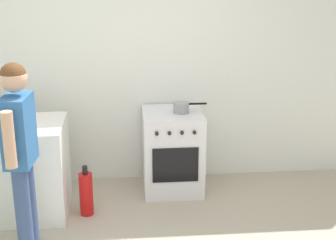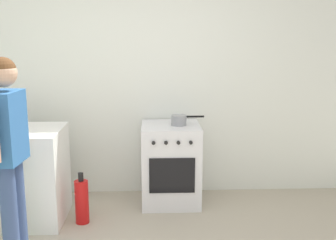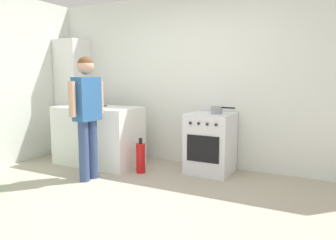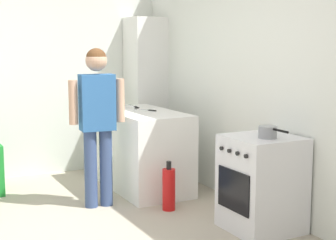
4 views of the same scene
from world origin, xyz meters
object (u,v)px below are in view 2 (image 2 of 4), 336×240
object	(u,v)px
person	(8,141)
oven_left	(171,164)
fire_extinguisher	(82,201)
pot	(179,120)

from	to	relation	value
person	oven_left	bearing A→B (deg)	38.72
person	fire_extinguisher	distance (m)	1.04
oven_left	pot	size ratio (longest dim) A/B	2.50
pot	person	bearing A→B (deg)	-143.53
oven_left	person	size ratio (longest dim) A/B	0.53
person	fire_extinguisher	world-z (taller)	person
pot	person	world-z (taller)	person
person	fire_extinguisher	bearing A→B (deg)	52.28
pot	person	xyz separation A→B (m)	(-1.40, -1.04, 0.06)
oven_left	person	distance (m)	1.77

